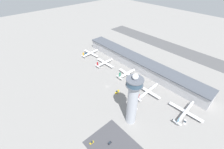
# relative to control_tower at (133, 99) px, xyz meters

# --- Properties ---
(ground_plane) EXTENTS (1000.00, 1000.00, 0.00)m
(ground_plane) POSITION_rel_control_tower_xyz_m (-61.16, 18.76, -33.55)
(ground_plane) COLOR gray
(terminal_building) EXTENTS (227.95, 25.00, 18.54)m
(terminal_building) POSITION_rel_control_tower_xyz_m (-61.16, 88.76, -24.18)
(terminal_building) COLOR #B2B2B7
(terminal_building) RESTS_ON ground
(runway_strip) EXTENTS (341.92, 44.00, 0.01)m
(runway_strip) POSITION_rel_control_tower_xyz_m (-61.16, 200.98, -33.55)
(runway_strip) COLOR #515154
(runway_strip) RESTS_ON ground
(control_tower) EXTENTS (16.56, 16.56, 65.20)m
(control_tower) POSITION_rel_control_tower_xyz_m (0.00, 0.00, 0.00)
(control_tower) COLOR #ADB2BC
(control_tower) RESTS_ON ground
(airplane_gate_alpha) EXTENTS (38.63, 36.17, 11.41)m
(airplane_gate_alpha) POSITION_rel_control_tower_xyz_m (-153.49, 56.13, -29.77)
(airplane_gate_alpha) COLOR white
(airplane_gate_alpha) RESTS_ON ground
(airplane_gate_bravo) EXTENTS (38.17, 34.17, 12.02)m
(airplane_gate_bravo) POSITION_rel_control_tower_xyz_m (-107.87, 53.61, -29.32)
(airplane_gate_bravo) COLOR white
(airplane_gate_bravo) RESTS_ON ground
(airplane_gate_charlie) EXTENTS (34.78, 33.08, 13.47)m
(airplane_gate_charlie) POSITION_rel_control_tower_xyz_m (-59.74, 58.34, -29.33)
(airplane_gate_charlie) COLOR white
(airplane_gate_charlie) RESTS_ON ground
(airplane_gate_delta) EXTENTS (37.44, 43.72, 12.12)m
(airplane_gate_delta) POSITION_rel_control_tower_xyz_m (-13.21, 49.48, -29.16)
(airplane_gate_delta) COLOR silver
(airplane_gate_delta) RESTS_ON ground
(airplane_gate_echo) EXTENTS (40.04, 43.59, 11.63)m
(airplane_gate_echo) POSITION_rel_control_tower_xyz_m (37.42, 53.44, -29.25)
(airplane_gate_echo) COLOR silver
(airplane_gate_echo) RESTS_ON ground
(service_truck_catering) EXTENTS (3.76, 7.74, 3.11)m
(service_truck_catering) POSITION_rel_control_tower_xyz_m (-42.87, 20.76, -32.47)
(service_truck_catering) COLOR black
(service_truck_catering) RESTS_ON ground
(service_truck_fuel) EXTENTS (4.24, 6.30, 2.75)m
(service_truck_fuel) POSITION_rel_control_tower_xyz_m (42.97, 42.61, -32.59)
(service_truck_fuel) COLOR black
(service_truck_fuel) RESTS_ON ground
(service_truck_baggage) EXTENTS (5.25, 8.23, 3.20)m
(service_truck_baggage) POSITION_rel_control_tower_xyz_m (-162.18, 49.43, -32.43)
(service_truck_baggage) COLOR black
(service_truck_baggage) RESTS_ON ground
(service_truck_water) EXTENTS (7.98, 4.03, 3.08)m
(service_truck_water) POSITION_rel_control_tower_xyz_m (-8.12, 16.47, -32.48)
(service_truck_water) COLOR black
(service_truck_water) RESTS_ON ground
(car_yellow_taxi) EXTENTS (1.93, 4.53, 1.43)m
(car_yellow_taxi) POSITION_rel_control_tower_xyz_m (-7.91, -48.07, -33.00)
(car_yellow_taxi) COLOR black
(car_yellow_taxi) RESTS_ON ground
(car_blue_compact) EXTENTS (1.75, 4.10, 1.49)m
(car_blue_compact) POSITION_rel_control_tower_xyz_m (4.37, -35.31, -32.97)
(car_blue_compact) COLOR black
(car_blue_compact) RESTS_ON ground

